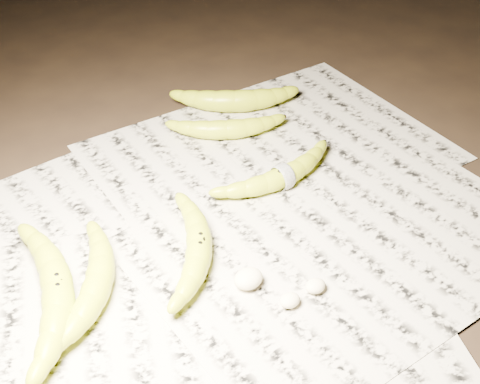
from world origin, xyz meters
TOP-DOWN VIEW (x-y plane):
  - ground at (0.00, 0.00)m, footprint 3.00×3.00m
  - newspaper_patch at (-0.01, 0.03)m, footprint 0.90×0.70m
  - banana_left_a at (-0.25, 0.05)m, footprint 0.15×0.24m
  - banana_left_b at (-0.20, 0.03)m, footprint 0.17×0.18m
  - banana_center at (-0.07, 0.01)m, footprint 0.16×0.19m
  - banana_taped at (0.13, 0.06)m, footprint 0.20×0.06m
  - banana_upper_a at (0.14, 0.22)m, footprint 0.17×0.14m
  - banana_upper_b at (0.20, 0.28)m, footprint 0.20×0.16m
  - measuring_tape at (0.13, 0.06)m, footprint 0.01×0.04m
  - flesh_chunk_a at (-0.05, -0.07)m, footprint 0.04×0.03m
  - flesh_chunk_b at (-0.03, -0.13)m, footprint 0.03×0.02m
  - flesh_chunk_c at (0.02, -0.13)m, footprint 0.03×0.02m

SIDE VIEW (x-z plane):
  - ground at x=0.00m, z-range 0.00..0.00m
  - newspaper_patch at x=-0.01m, z-range 0.00..0.01m
  - flesh_chunk_b at x=-0.03m, z-range 0.01..0.02m
  - flesh_chunk_c at x=0.02m, z-range 0.01..0.02m
  - flesh_chunk_a at x=-0.05m, z-range 0.01..0.03m
  - banana_taped at x=0.13m, z-range 0.01..0.04m
  - measuring_tape at x=0.13m, z-range 0.00..0.05m
  - banana_upper_a at x=0.14m, z-range 0.01..0.04m
  - banana_center at x=-0.07m, z-range 0.01..0.04m
  - banana_left_b at x=-0.20m, z-range 0.01..0.05m
  - banana_upper_b at x=0.20m, z-range 0.01..0.05m
  - banana_left_a at x=-0.25m, z-range 0.01..0.05m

